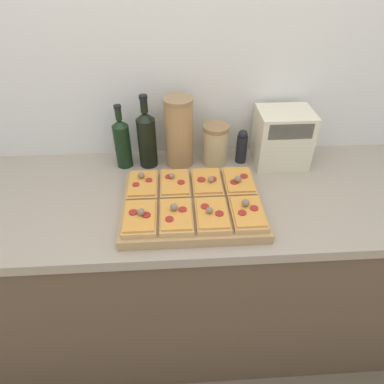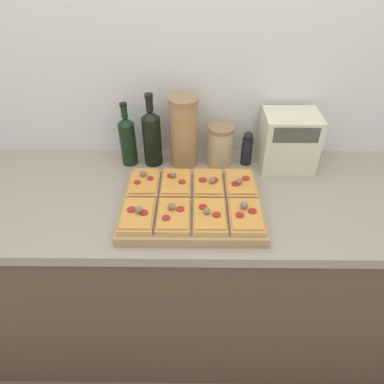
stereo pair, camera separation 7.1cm
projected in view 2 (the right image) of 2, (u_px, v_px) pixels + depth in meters
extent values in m
plane|color=brown|center=(187.00, 383.00, 1.64)|extent=(12.00, 12.00, 0.00)
cube|color=silver|center=(187.00, 75.00, 1.41)|extent=(6.00, 0.06, 2.50)
cube|color=brown|center=(187.00, 272.00, 1.63)|extent=(2.60, 0.64, 0.87)
cube|color=gray|center=(186.00, 197.00, 1.35)|extent=(2.63, 0.67, 0.04)
cube|color=tan|center=(192.00, 205.00, 1.25)|extent=(0.51, 0.39, 0.04)
cube|color=tan|center=(144.00, 184.00, 1.31)|extent=(0.11, 0.17, 0.02)
cube|color=orange|center=(144.00, 181.00, 1.30)|extent=(0.10, 0.16, 0.01)
cylinder|color=maroon|center=(137.00, 182.00, 1.28)|extent=(0.03, 0.03, 0.00)
cylinder|color=maroon|center=(150.00, 178.00, 1.30)|extent=(0.03, 0.03, 0.00)
sphere|color=#7F6B51|center=(143.00, 173.00, 1.31)|extent=(0.02, 0.02, 0.02)
cube|color=tan|center=(176.00, 184.00, 1.31)|extent=(0.11, 0.17, 0.02)
cube|color=orange|center=(176.00, 181.00, 1.30)|extent=(0.10, 0.16, 0.01)
cylinder|color=maroon|center=(170.00, 176.00, 1.32)|extent=(0.03, 0.03, 0.00)
cylinder|color=maroon|center=(182.00, 182.00, 1.29)|extent=(0.03, 0.03, 0.00)
sphere|color=#7F6B51|center=(173.00, 175.00, 1.31)|extent=(0.02, 0.02, 0.02)
cube|color=tan|center=(208.00, 184.00, 1.31)|extent=(0.11, 0.17, 0.02)
cube|color=orange|center=(208.00, 181.00, 1.30)|extent=(0.10, 0.16, 0.01)
cylinder|color=maroon|center=(203.00, 180.00, 1.30)|extent=(0.03, 0.03, 0.00)
cylinder|color=maroon|center=(214.00, 180.00, 1.30)|extent=(0.03, 0.03, 0.00)
sphere|color=#7F6B51|center=(212.00, 180.00, 1.28)|extent=(0.02, 0.02, 0.02)
cube|color=tan|center=(240.00, 184.00, 1.31)|extent=(0.11, 0.17, 0.02)
cube|color=orange|center=(240.00, 181.00, 1.30)|extent=(0.10, 0.16, 0.01)
cylinder|color=maroon|center=(235.00, 184.00, 1.28)|extent=(0.03, 0.03, 0.00)
cylinder|color=maroon|center=(246.00, 178.00, 1.30)|extent=(0.03, 0.03, 0.00)
sphere|color=#7F6B51|center=(239.00, 181.00, 1.27)|extent=(0.03, 0.03, 0.03)
cube|color=tan|center=(138.00, 216.00, 1.16)|extent=(0.11, 0.17, 0.02)
cube|color=orange|center=(138.00, 213.00, 1.16)|extent=(0.10, 0.16, 0.01)
cylinder|color=maroon|center=(131.00, 210.00, 1.16)|extent=(0.03, 0.03, 0.00)
cylinder|color=maroon|center=(144.00, 213.00, 1.15)|extent=(0.03, 0.03, 0.00)
sphere|color=#7F6B51|center=(139.00, 209.00, 1.14)|extent=(0.03, 0.03, 0.03)
cube|color=tan|center=(174.00, 216.00, 1.16)|extent=(0.11, 0.17, 0.02)
cube|color=orange|center=(174.00, 213.00, 1.15)|extent=(0.10, 0.16, 0.01)
cylinder|color=maroon|center=(166.00, 218.00, 1.13)|extent=(0.03, 0.03, 0.00)
cylinder|color=maroon|center=(180.00, 209.00, 1.16)|extent=(0.03, 0.03, 0.00)
sphere|color=#7F6B51|center=(172.00, 206.00, 1.16)|extent=(0.03, 0.03, 0.03)
cube|color=tan|center=(210.00, 217.00, 1.16)|extent=(0.11, 0.17, 0.02)
cube|color=orange|center=(210.00, 213.00, 1.15)|extent=(0.10, 0.16, 0.01)
cylinder|color=maroon|center=(203.00, 207.00, 1.17)|extent=(0.03, 0.03, 0.00)
cylinder|color=maroon|center=(217.00, 215.00, 1.14)|extent=(0.03, 0.03, 0.00)
sphere|color=#7F6B51|center=(207.00, 211.00, 1.14)|extent=(0.02, 0.02, 0.02)
cube|color=tan|center=(245.00, 217.00, 1.16)|extent=(0.11, 0.17, 0.02)
cube|color=orange|center=(246.00, 214.00, 1.15)|extent=(0.10, 0.16, 0.01)
cylinder|color=maroon|center=(240.00, 215.00, 1.14)|extent=(0.03, 0.03, 0.00)
cylinder|color=maroon|center=(252.00, 211.00, 1.15)|extent=(0.03, 0.03, 0.00)
sphere|color=#7F6B51|center=(244.00, 205.00, 1.16)|extent=(0.03, 0.03, 0.03)
cylinder|color=black|center=(128.00, 144.00, 1.46)|extent=(0.07, 0.07, 0.19)
cone|color=black|center=(125.00, 121.00, 1.39)|extent=(0.07, 0.07, 0.03)
cylinder|color=black|center=(124.00, 112.00, 1.37)|extent=(0.03, 0.03, 0.05)
cylinder|color=black|center=(123.00, 105.00, 1.35)|extent=(0.03, 0.03, 0.01)
cylinder|color=black|center=(152.00, 141.00, 1.45)|extent=(0.08, 0.08, 0.21)
cone|color=black|center=(150.00, 114.00, 1.37)|extent=(0.08, 0.08, 0.03)
cylinder|color=black|center=(149.00, 104.00, 1.35)|extent=(0.03, 0.03, 0.06)
cylinder|color=black|center=(149.00, 96.00, 1.32)|extent=(0.03, 0.03, 0.01)
cylinder|color=#AD7F4C|center=(184.00, 134.00, 1.43)|extent=(0.12, 0.12, 0.28)
cylinder|color=#937047|center=(183.00, 100.00, 1.33)|extent=(0.12, 0.12, 0.02)
cylinder|color=tan|center=(220.00, 147.00, 1.46)|extent=(0.11, 0.11, 0.16)
cylinder|color=#937047|center=(221.00, 129.00, 1.41)|extent=(0.11, 0.11, 0.02)
cylinder|color=black|center=(247.00, 151.00, 1.47)|extent=(0.05, 0.05, 0.12)
sphere|color=black|center=(248.00, 136.00, 1.43)|extent=(0.04, 0.04, 0.04)
cube|color=beige|center=(288.00, 141.00, 1.43)|extent=(0.22, 0.18, 0.24)
cube|color=black|center=(296.00, 135.00, 1.32)|extent=(0.18, 0.01, 0.07)
cube|color=black|center=(319.00, 138.00, 1.42)|extent=(0.02, 0.02, 0.02)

